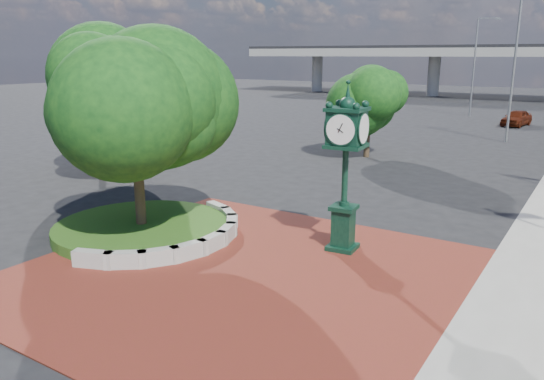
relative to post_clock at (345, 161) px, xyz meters
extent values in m
plane|color=black|center=(-1.72, -2.39, -2.96)|extent=(200.00, 200.00, 0.00)
cube|color=maroon|center=(-1.72, -3.39, -2.94)|extent=(12.00, 12.00, 0.04)
cube|color=#9E9B93|center=(-5.63, -5.40, -2.69)|extent=(1.29, 0.76, 0.54)
cube|color=#9E9B93|center=(-4.78, -4.93, -2.69)|extent=(1.20, 1.04, 0.54)
cube|color=#9E9B93|center=(-4.10, -4.22, -2.69)|extent=(1.00, 1.22, 0.54)
cube|color=#9E9B93|center=(-3.67, -3.35, -2.69)|extent=(0.71, 1.30, 0.54)
cube|color=#9E9B93|center=(-3.52, -2.39, -2.69)|extent=(0.35, 1.25, 0.54)
cube|color=#9E9B93|center=(-3.67, -1.43, -2.69)|extent=(0.71, 1.30, 0.54)
cube|color=#9E9B93|center=(-4.10, -0.55, -2.69)|extent=(1.00, 1.22, 0.54)
cube|color=#9E9B93|center=(-4.78, 0.15, -2.69)|extent=(1.20, 1.04, 0.54)
cube|color=#9E9B93|center=(-5.63, 0.62, -2.69)|extent=(1.29, 0.76, 0.54)
cylinder|color=#244C15|center=(-6.72, -2.39, -2.76)|extent=(6.10, 6.10, 0.40)
cylinder|color=#9E9B93|center=(-36.72, 67.61, 0.04)|extent=(1.80, 1.80, 6.00)
cylinder|color=#9E9B93|center=(-16.72, 67.61, 0.04)|extent=(1.80, 1.80, 6.00)
cylinder|color=#38281C|center=(-6.72, -2.39, -1.87)|extent=(0.36, 0.36, 2.17)
sphere|color=#103C14|center=(-6.72, -2.39, 0.77)|extent=(5.20, 5.20, 5.20)
cylinder|color=#38281C|center=(-14.72, 2.61, -1.73)|extent=(0.36, 0.36, 2.45)
sphere|color=#103C14|center=(-14.72, 2.61, 1.17)|extent=(5.60, 5.60, 5.60)
cylinder|color=#38281C|center=(-5.72, 15.61, -1.99)|extent=(0.36, 0.36, 1.92)
sphere|color=#103C14|center=(-5.72, 15.61, 0.29)|extent=(4.40, 4.40, 4.40)
cube|color=black|center=(0.00, 0.00, -2.87)|extent=(0.98, 0.98, 0.18)
cube|color=black|center=(0.00, 0.00, -2.16)|extent=(0.68, 0.68, 1.25)
cube|color=black|center=(0.00, 0.00, -1.51)|extent=(0.86, 0.86, 0.14)
cylinder|color=black|center=(0.00, 0.00, -0.48)|extent=(0.19, 0.19, 1.93)
cube|color=black|center=(0.00, 0.00, 1.07)|extent=(1.11, 1.11, 1.02)
cylinder|color=white|center=(0.05, -0.53, 1.07)|extent=(0.91, 0.15, 0.91)
cylinder|color=white|center=(-0.05, 0.53, 1.07)|extent=(0.91, 0.15, 0.91)
cylinder|color=white|center=(-0.53, -0.05, 1.07)|extent=(0.15, 0.91, 0.91)
cylinder|color=white|center=(0.53, 0.05, 1.07)|extent=(0.15, 0.91, 0.91)
sphere|color=black|center=(0.00, 0.00, 1.77)|extent=(0.50, 0.50, 0.50)
cone|color=black|center=(0.00, 0.00, 2.14)|extent=(0.20, 0.20, 0.57)
imported|color=#4C190A|center=(-0.23, 36.60, -2.24)|extent=(2.38, 4.41, 1.42)
cylinder|color=slate|center=(0.61, 26.49, 2.03)|extent=(0.18, 0.18, 9.97)
cylinder|color=slate|center=(-5.44, 41.95, 1.86)|extent=(0.17, 0.17, 9.64)
cube|color=slate|center=(-4.48, 42.08, 6.68)|extent=(1.93, 0.42, 0.13)
cube|color=slate|center=(-3.64, 42.20, 6.57)|extent=(0.57, 0.34, 0.16)
camera|label=1|loc=(6.84, -15.00, 3.26)|focal=35.00mm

